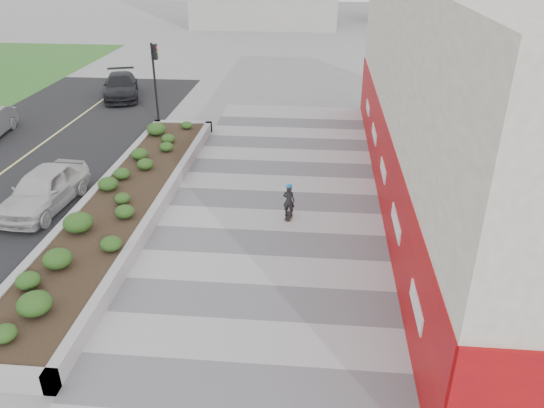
{
  "coord_description": "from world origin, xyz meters",
  "views": [
    {
      "loc": [
        1.53,
        -10.06,
        9.07
      ],
      "look_at": [
        0.08,
        5.7,
        1.1
      ],
      "focal_mm": 35.0,
      "sensor_mm": 36.0,
      "label": 1
    }
  ],
  "objects": [
    {
      "name": "car_dark",
      "position": [
        -10.96,
        22.0,
        0.72
      ],
      "size": [
        3.5,
        5.38,
        1.45
      ],
      "primitive_type": "imported",
      "rotation": [
        0.0,
        0.0,
        0.32
      ],
      "color": "black",
      "rests_on": "ground"
    },
    {
      "name": "ground",
      "position": [
        0.0,
        0.0,
        0.0
      ],
      "size": [
        160.0,
        160.0,
        0.0
      ],
      "primitive_type": "plane",
      "color": "gray",
      "rests_on": "ground"
    },
    {
      "name": "planter",
      "position": [
        -5.5,
        7.0,
        0.42
      ],
      "size": [
        3.0,
        18.0,
        0.9
      ],
      "color": "#9E9EA0",
      "rests_on": "ground"
    },
    {
      "name": "skateboarder",
      "position": [
        0.58,
        6.86,
        0.68
      ],
      "size": [
        0.48,
        0.73,
        1.34
      ],
      "rotation": [
        0.0,
        0.0,
        -0.06
      ],
      "color": "beige",
      "rests_on": "ground"
    },
    {
      "name": "manhole_cover",
      "position": [
        0.5,
        3.0,
        0.0
      ],
      "size": [
        0.44,
        0.44,
        0.01
      ],
      "primitive_type": "cylinder",
      "color": "#595654",
      "rests_on": "ground"
    },
    {
      "name": "building",
      "position": [
        6.98,
        8.98,
        3.98
      ],
      "size": [
        6.04,
        24.08,
        8.0
      ],
      "color": "#BFB3A3",
      "rests_on": "ground"
    },
    {
      "name": "traffic_signal_near",
      "position": [
        -7.23,
        17.5,
        2.76
      ],
      "size": [
        0.33,
        0.28,
        4.2
      ],
      "color": "black",
      "rests_on": "ground"
    },
    {
      "name": "walkway",
      "position": [
        0.0,
        3.0,
        0.01
      ],
      "size": [
        8.0,
        36.0,
        0.01
      ],
      "primitive_type": "cube",
      "color": "#A8A8AD",
      "rests_on": "ground"
    },
    {
      "name": "car_white",
      "position": [
        -8.5,
        6.8,
        0.76
      ],
      "size": [
        2.1,
        4.58,
        1.52
      ],
      "primitive_type": "imported",
      "rotation": [
        0.0,
        0.0,
        -0.07
      ],
      "color": "silver",
      "rests_on": "ground"
    }
  ]
}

